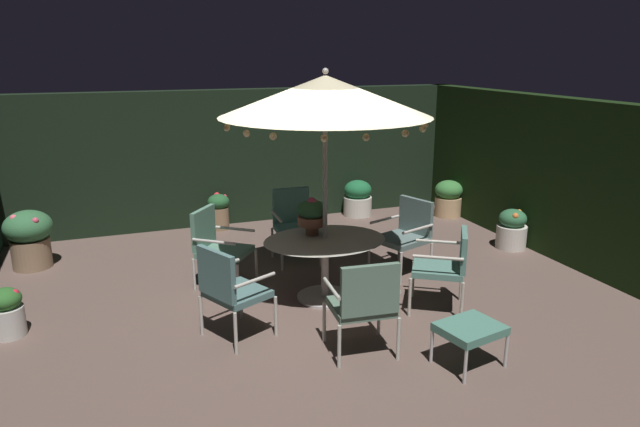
% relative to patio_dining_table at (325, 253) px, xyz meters
% --- Properties ---
extents(ground_plane, '(8.09, 7.70, 0.02)m').
position_rel_patio_dining_table_xyz_m(ground_plane, '(-0.20, -0.07, -0.58)').
color(ground_plane, brown).
extents(hedge_backdrop_rear, '(8.09, 0.30, 2.27)m').
position_rel_patio_dining_table_xyz_m(hedge_backdrop_rear, '(-0.20, 3.63, 0.57)').
color(hedge_backdrop_rear, black).
rests_on(hedge_backdrop_rear, ground_plane).
extents(hedge_backdrop_right, '(0.30, 7.70, 2.27)m').
position_rel_patio_dining_table_xyz_m(hedge_backdrop_right, '(3.69, -0.07, 0.57)').
color(hedge_backdrop_right, black).
rests_on(hedge_backdrop_right, ground_plane).
extents(patio_dining_table, '(1.47, 1.17, 0.76)m').
position_rel_patio_dining_table_xyz_m(patio_dining_table, '(0.00, 0.00, 0.00)').
color(patio_dining_table, '#B8AFAC').
rests_on(patio_dining_table, ground_plane).
extents(patio_umbrella, '(2.38, 2.38, 2.71)m').
position_rel_patio_dining_table_xyz_m(patio_umbrella, '(0.00, 0.00, 1.84)').
color(patio_umbrella, '#BAB1AA').
rests_on(patio_umbrella, ground_plane).
extents(centerpiece_planter, '(0.36, 0.36, 0.46)m').
position_rel_patio_dining_table_xyz_m(centerpiece_planter, '(-0.09, 0.20, 0.45)').
color(centerpiece_planter, '#A16747').
rests_on(centerpiece_planter, patio_dining_table).
extents(patio_chair_north, '(0.68, 0.62, 1.00)m').
position_rel_patio_dining_table_xyz_m(patio_chair_north, '(-0.13, -1.41, 0.01)').
color(patio_chair_north, '#B4B4A7').
rests_on(patio_chair_north, ground_plane).
extents(patio_chair_northeast, '(0.82, 0.81, 0.95)m').
position_rel_patio_dining_table_xyz_m(patio_chair_northeast, '(1.19, -0.76, -0.00)').
color(patio_chair_northeast, '#BBB2A4').
rests_on(patio_chair_northeast, ground_plane).
extents(patio_chair_east, '(0.79, 0.78, 0.98)m').
position_rel_patio_dining_table_xyz_m(patio_chair_east, '(1.34, 0.47, -0.01)').
color(patio_chair_east, '#BAB2AA').
rests_on(patio_chair_east, ground_plane).
extents(patio_chair_southeast, '(0.61, 0.63, 1.01)m').
position_rel_patio_dining_table_xyz_m(patio_chair_southeast, '(0.07, 1.42, 0.01)').
color(patio_chair_southeast, '#BAB3A9').
rests_on(patio_chair_southeast, ground_plane).
extents(patio_chair_south, '(0.85, 0.84, 0.99)m').
position_rel_patio_dining_table_xyz_m(patio_chair_south, '(-1.13, 0.88, -0.02)').
color(patio_chair_south, '#B8B3AC').
rests_on(patio_chair_south, ground_plane).
extents(patio_chair_southwest, '(0.76, 0.79, 1.01)m').
position_rel_patio_dining_table_xyz_m(patio_chair_southwest, '(-1.28, -0.62, 0.01)').
color(patio_chair_southwest, '#B8B3A8').
rests_on(patio_chair_southwest, ground_plane).
extents(ottoman_footrest, '(0.65, 0.58, 0.42)m').
position_rel_patio_dining_table_xyz_m(ottoman_footrest, '(0.74, -1.92, -0.21)').
color(ottoman_footrest, '#B2AEAC').
rests_on(ottoman_footrest, ground_plane).
extents(potted_plant_back_right, '(0.51, 0.51, 0.65)m').
position_rel_patio_dining_table_xyz_m(potted_plant_back_right, '(1.85, 3.22, -0.25)').
color(potted_plant_back_right, beige).
rests_on(potted_plant_back_right, ground_plane).
extents(potted_plant_left_near, '(0.36, 0.36, 0.61)m').
position_rel_patio_dining_table_xyz_m(potted_plant_left_near, '(-0.67, 3.25, -0.25)').
color(potted_plant_left_near, '#876B4D').
rests_on(potted_plant_left_near, ground_plane).
extents(potted_plant_left_far, '(0.34, 0.34, 0.53)m').
position_rel_patio_dining_table_xyz_m(potted_plant_left_far, '(-3.46, 0.25, -0.30)').
color(potted_plant_left_far, beige).
rests_on(potted_plant_left_far, ground_plane).
extents(potted_plant_back_left, '(0.49, 0.49, 0.65)m').
position_rel_patio_dining_table_xyz_m(potted_plant_back_left, '(3.36, 2.61, -0.23)').
color(potted_plant_back_left, tan).
rests_on(potted_plant_back_left, ground_plane).
extents(potted_plant_right_far, '(0.63, 0.63, 0.81)m').
position_rel_patio_dining_table_xyz_m(potted_plant_right_far, '(-3.43, 2.37, -0.13)').
color(potted_plant_right_far, '#896C50').
rests_on(potted_plant_right_far, ground_plane).
extents(potted_plant_front_corner, '(0.45, 0.45, 0.60)m').
position_rel_patio_dining_table_xyz_m(potted_plant_front_corner, '(3.31, 0.76, -0.28)').
color(potted_plant_front_corner, beige).
rests_on(potted_plant_front_corner, ground_plane).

